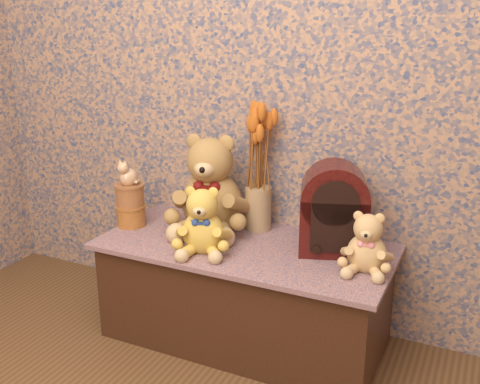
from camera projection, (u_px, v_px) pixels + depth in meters
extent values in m
cube|color=#3D4F7D|center=(274.00, 25.00, 2.27)|extent=(3.00, 0.10, 2.60)
cube|color=navy|center=(245.00, 292.00, 2.35)|extent=(1.20, 0.58, 0.44)
cylinder|color=tan|center=(258.00, 208.00, 2.43)|extent=(0.15, 0.15, 0.19)
cylinder|color=gold|center=(131.00, 215.00, 2.48)|extent=(0.14, 0.14, 0.09)
cylinder|color=tan|center=(130.00, 195.00, 2.45)|extent=(0.15, 0.15, 0.10)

